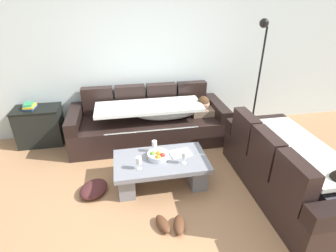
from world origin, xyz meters
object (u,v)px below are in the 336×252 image
Objects in this scene: wine_glass_near_right at (184,155)px; pair_of_shoes at (171,224)px; coffee_table at (161,168)px; couch_along_wall at (152,122)px; side_cabinet at (40,126)px; floor_lamp at (258,72)px; book_stack_on_cabinet at (29,106)px; open_magazine at (181,153)px; fruit_bowl at (158,155)px; wine_glass_near_left at (139,161)px; crumpled_garment at (94,189)px; couch_near_window at (289,171)px; wine_glass_far_back at (154,144)px.

wine_glass_near_right reaches higher than pair_of_shoes.
couch_along_wall is at bearing 88.45° from coffee_table.
floor_lamp is (3.64, -0.26, 0.80)m from side_cabinet.
floor_lamp is (1.56, 1.29, 0.62)m from wine_glass_near_right.
open_magazine is at bearing -31.45° from book_stack_on_cabinet.
fruit_bowl is at bearing -93.22° from couch_along_wall.
wine_glass_near_left is 0.74m from crumpled_garment.
floor_lamp reaches higher than open_magazine.
wine_glass_near_right is 1.23m from crumpled_garment.
couch_near_window is at bearing -34.16° from open_magazine.
coffee_table is 4.29× the size of fruit_bowl.
couch_along_wall is 1.19m from coffee_table.
book_stack_on_cabinet is at bearing 176.09° from floor_lamp.
wine_glass_far_back is at bearing 105.75° from coffee_table.
coffee_table is 0.33m from open_magazine.
wine_glass_near_right is at bearing -29.12° from fruit_bowl.
fruit_bowl is 1.69× the size of wine_glass_far_back.
wine_glass_near_left reaches higher than fruit_bowl.
open_magazine is 1.21m from crumpled_garment.
open_magazine is (0.31, 0.05, -0.04)m from fruit_bowl.
crumpled_garment is (1.00, -1.44, -0.62)m from book_stack_on_cabinet.
floor_lamp reaches higher than coffee_table.
couch_near_window is at bearing -17.89° from fruit_bowl.
book_stack_on_cabinet is 0.13× the size of floor_lamp.
floor_lamp is 5.57× the size of pair_of_shoes.
wine_glass_near_right reaches higher than crumpled_garment.
book_stack_on_cabinet is 2.93m from pair_of_shoes.
wine_glass_near_left is 0.09× the size of floor_lamp.
couch_along_wall is 15.34× the size of wine_glass_near_left.
couch_near_window is at bearing -22.92° from wine_glass_far_back.
wine_glass_near_left is at bearing -103.60° from couch_along_wall.
open_magazine is at bearing -77.44° from couch_along_wall.
side_cabinet is at bearing 60.48° from couch_near_window.
open_magazine is 2.02m from floor_lamp.
fruit_bowl is at bearing -37.95° from side_cabinet.
open_magazine is at bearing 88.02° from wine_glass_near_right.
crumpled_garment is at bearing 174.90° from wine_glass_near_right.
wine_glass_near_left is 0.23× the size of side_cabinet.
coffee_table is 0.40m from wine_glass_near_right.
wine_glass_near_right is 0.47× the size of pair_of_shoes.
side_cabinet is (-2.08, 1.33, -0.06)m from open_magazine.
pair_of_shoes is (-0.30, -0.85, -0.34)m from open_magazine.
coffee_table is (-0.03, -1.19, -0.09)m from couch_along_wall.
wine_glass_near_left is at bearing -124.15° from wine_glass_far_back.
wine_glass_far_back is 0.96m from crumpled_garment.
coffee_table is 0.33m from wine_glass_far_back.
couch_along_wall is 1.39m from wine_glass_near_left.
coffee_table reaches higher than crumpled_garment.
fruit_bowl is at bearing -148.98° from floor_lamp.
side_cabinet is at bearing 175.94° from floor_lamp.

